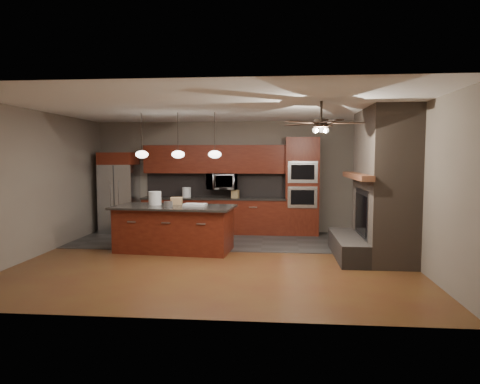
# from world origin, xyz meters

# --- Properties ---
(ground) EXTENTS (7.00, 7.00, 0.00)m
(ground) POSITION_xyz_m (0.00, 0.00, 0.00)
(ground) COLOR brown
(ground) RESTS_ON ground
(ceiling) EXTENTS (7.00, 6.00, 0.02)m
(ceiling) POSITION_xyz_m (0.00, 0.00, 2.80)
(ceiling) COLOR white
(ceiling) RESTS_ON back_wall
(back_wall) EXTENTS (7.00, 0.02, 2.80)m
(back_wall) POSITION_xyz_m (0.00, 3.00, 1.40)
(back_wall) COLOR #736A5C
(back_wall) RESTS_ON ground
(right_wall) EXTENTS (0.02, 6.00, 2.80)m
(right_wall) POSITION_xyz_m (3.50, 0.00, 1.40)
(right_wall) COLOR #736A5C
(right_wall) RESTS_ON ground
(left_wall) EXTENTS (0.02, 6.00, 2.80)m
(left_wall) POSITION_xyz_m (-3.50, 0.00, 1.40)
(left_wall) COLOR #736A5C
(left_wall) RESTS_ON ground
(slate_tile_patch) EXTENTS (7.00, 2.40, 0.01)m
(slate_tile_patch) POSITION_xyz_m (0.00, 1.80, 0.01)
(slate_tile_patch) COLOR #353330
(slate_tile_patch) RESTS_ON ground
(fireplace_column) EXTENTS (1.30, 2.10, 2.80)m
(fireplace_column) POSITION_xyz_m (3.04, 0.40, 1.30)
(fireplace_column) COLOR brown
(fireplace_column) RESTS_ON ground
(back_cabinetry) EXTENTS (3.59, 0.64, 2.20)m
(back_cabinetry) POSITION_xyz_m (-0.48, 2.74, 0.89)
(back_cabinetry) COLOR maroon
(back_cabinetry) RESTS_ON ground
(oven_tower) EXTENTS (0.80, 0.63, 2.38)m
(oven_tower) POSITION_xyz_m (1.70, 2.69, 1.19)
(oven_tower) COLOR maroon
(oven_tower) RESTS_ON ground
(microwave) EXTENTS (0.73, 0.41, 0.50)m
(microwave) POSITION_xyz_m (-0.27, 2.75, 1.30)
(microwave) COLOR silver
(microwave) RESTS_ON back_cabinetry
(refrigerator) EXTENTS (0.86, 0.75, 2.02)m
(refrigerator) POSITION_xyz_m (-2.88, 2.62, 1.01)
(refrigerator) COLOR silver
(refrigerator) RESTS_ON ground
(kitchen_island) EXTENTS (2.51, 1.32, 0.92)m
(kitchen_island) POSITION_xyz_m (-0.97, 0.61, 0.46)
(kitchen_island) COLOR maroon
(kitchen_island) RESTS_ON ground
(white_bucket) EXTENTS (0.27, 0.27, 0.28)m
(white_bucket) POSITION_xyz_m (-1.41, 0.76, 1.06)
(white_bucket) COLOR silver
(white_bucket) RESTS_ON kitchen_island
(paint_can) EXTENTS (0.19, 0.19, 0.11)m
(paint_can) POSITION_xyz_m (-1.04, 0.42, 0.98)
(paint_can) COLOR #A7A7AC
(paint_can) RESTS_ON kitchen_island
(paint_tray) EXTENTS (0.46, 0.33, 0.04)m
(paint_tray) POSITION_xyz_m (-0.55, 0.67, 0.94)
(paint_tray) COLOR silver
(paint_tray) RESTS_ON kitchen_island
(cardboard_box) EXTENTS (0.26, 0.21, 0.15)m
(cardboard_box) POSITION_xyz_m (-0.99, 0.88, 1.00)
(cardboard_box) COLOR tan
(cardboard_box) RESTS_ON kitchen_island
(counter_bucket) EXTENTS (0.28, 0.28, 0.25)m
(counter_bucket) POSITION_xyz_m (-1.17, 2.70, 1.02)
(counter_bucket) COLOR white
(counter_bucket) RESTS_ON back_cabinetry
(counter_box) EXTENTS (0.20, 0.17, 0.19)m
(counter_box) POSITION_xyz_m (0.07, 2.65, 1.00)
(counter_box) COLOR #A48854
(counter_box) RESTS_ON back_cabinetry
(pendant_left) EXTENTS (0.26, 0.26, 0.92)m
(pendant_left) POSITION_xyz_m (-1.65, 0.70, 1.96)
(pendant_left) COLOR black
(pendant_left) RESTS_ON ceiling
(pendant_center) EXTENTS (0.26, 0.26, 0.92)m
(pendant_center) POSITION_xyz_m (-0.90, 0.70, 1.96)
(pendant_center) COLOR black
(pendant_center) RESTS_ON ceiling
(pendant_right) EXTENTS (0.26, 0.26, 0.92)m
(pendant_right) POSITION_xyz_m (-0.15, 0.70, 1.96)
(pendant_right) COLOR black
(pendant_right) RESTS_ON ceiling
(ceiling_fan) EXTENTS (1.27, 1.33, 0.41)m
(ceiling_fan) POSITION_xyz_m (1.80, -0.80, 2.46)
(ceiling_fan) COLOR black
(ceiling_fan) RESTS_ON ceiling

